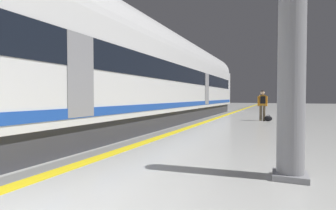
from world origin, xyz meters
TOP-DOWN VIEW (x-y plane):
  - safety_line_strip at (-1.13, 10.00)m, footprint 0.36×80.00m
  - tactile_edge_band at (-1.44, 10.00)m, footprint 0.60×80.00m
  - high_speed_train at (-3.21, 9.51)m, footprint 2.94×34.23m
  - passenger_near at (1.73, 15.38)m, footprint 0.54×0.37m
  - duffel_bag_near at (2.04, 15.27)m, footprint 0.44×0.26m
  - platform_pillar at (2.83, 4.12)m, footprint 0.56×0.56m

SIDE VIEW (x-z plane):
  - tactile_edge_band at x=-1.44m, z-range 0.00..0.01m
  - safety_line_strip at x=-1.13m, z-range 0.00..0.01m
  - duffel_bag_near at x=2.04m, z-range -0.03..0.33m
  - passenger_near at x=1.73m, z-range 0.16..1.92m
  - platform_pillar at x=2.83m, z-range -0.08..3.52m
  - high_speed_train at x=-3.21m, z-range 0.02..4.99m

